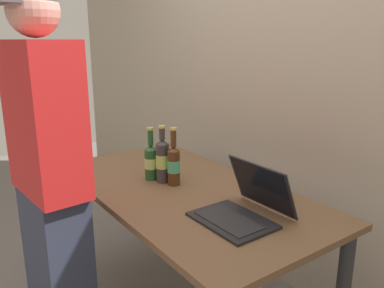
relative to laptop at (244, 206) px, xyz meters
The scene contains 8 objects.
desk 0.46m from the laptop, behind, with size 1.57×0.82×0.77m.
laptop is the anchor object (origin of this frame).
beer_bottle_amber 0.58m from the laptop, behind, with size 0.07×0.07×0.31m.
beer_bottle_dark 0.65m from the laptop, behind, with size 0.07×0.07×0.29m.
beer_bottle_brown 0.51m from the laptop, behind, with size 0.07×0.07×0.30m.
person_figure 0.81m from the laptop, 125.22° to the right, with size 0.42×0.29×1.74m.
coffee_mug 0.29m from the laptop, 108.44° to the left, with size 0.13×0.09×0.11m.
back_wall 0.99m from the laptop, 119.96° to the left, with size 6.00×0.10×2.60m, color tan.
Camera 1 is at (1.53, -1.04, 1.50)m, focal length 36.10 mm.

